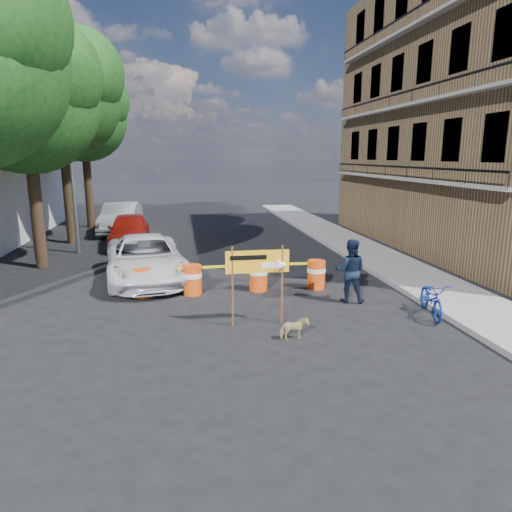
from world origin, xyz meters
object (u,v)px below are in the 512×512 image
object	(u,v)px
barrel_mid_left	(192,279)
dog	(294,329)
detour_sign	(266,267)
barrel_mid_right	(258,276)
pedestrian	(350,271)
barrel_far_left	(142,282)
sedan_red	(129,230)
suv_white	(145,259)
sedan_silver	(121,218)
barrel_far_right	(316,274)
bicycle	(433,282)

from	to	relation	value
barrel_mid_left	dog	distance (m)	4.50
detour_sign	barrel_mid_right	bearing A→B (deg)	84.38
barrel_mid_left	pedestrian	world-z (taller)	pedestrian
barrel_far_left	barrel_mid_right	size ratio (longest dim) A/B	1.00
barrel_mid_right	sedan_red	bearing A→B (deg)	120.24
suv_white	sedan_silver	distance (m)	10.40
pedestrian	dog	size ratio (longest dim) A/B	2.88
dog	sedan_red	distance (m)	12.96
barrel_far_right	sedan_silver	bearing A→B (deg)	121.27
detour_sign	barrel_far_right	bearing A→B (deg)	53.48
barrel_far_left	bicycle	xyz separation A→B (m)	(7.57, -2.86, 0.43)
barrel_far_right	bicycle	bearing A→B (deg)	-52.46
bicycle	suv_white	xyz separation A→B (m)	(-7.61, 4.82, -0.16)
pedestrian	dog	distance (m)	3.40
sedan_silver	sedan_red	bearing A→B (deg)	-75.52
barrel_far_left	sedan_silver	bearing A→B (deg)	99.45
dog	sedan_silver	world-z (taller)	sedan_silver
barrel_mid_right	sedan_silver	xyz separation A→B (m)	(-5.52, 12.04, 0.34)
sedan_red	sedan_silver	bearing A→B (deg)	98.79
sedan_red	sedan_silver	world-z (taller)	sedan_silver
barrel_mid_right	barrel_far_left	bearing A→B (deg)	-177.91
barrel_far_right	suv_white	distance (m)	5.70
barrel_mid_right	suv_white	size ratio (longest dim) A/B	0.17
barrel_far_right	detour_sign	bearing A→B (deg)	-126.87
barrel_mid_right	suv_white	bearing A→B (deg)	152.62
pedestrian	detour_sign	bearing A→B (deg)	49.29
dog	barrel_far_left	bearing A→B (deg)	36.88
barrel_mid_left	pedestrian	xyz separation A→B (m)	(4.42, -1.46, 0.44)
sedan_silver	barrel_mid_right	bearing A→B (deg)	-62.71
barrel_mid_right	pedestrian	distance (m)	2.87
barrel_far_left	sedan_red	world-z (taller)	sedan_red
detour_sign	suv_white	distance (m)	5.79
sedan_silver	barrel_far_right	bearing A→B (deg)	-56.05
barrel_far_right	pedestrian	world-z (taller)	pedestrian
barrel_far_left	barrel_mid_left	xyz separation A→B (m)	(1.46, 0.07, 0.00)
detour_sign	barrel_mid_left	bearing A→B (deg)	121.37
sedan_silver	barrel_far_left	bearing A→B (deg)	-77.87
suv_white	sedan_red	distance (m)	6.30
pedestrian	sedan_silver	xyz separation A→B (m)	(-7.91, 13.56, -0.10)
barrel_far_right	bicycle	world-z (taller)	bicycle
barrel_mid_left	bicycle	distance (m)	6.79
barrel_mid_right	detour_sign	xyz separation A→B (m)	(-0.31, -2.93, 1.00)
dog	barrel_mid_left	bearing A→B (deg)	22.57
barrel_mid_right	bicycle	xyz separation A→B (m)	(4.08, -2.99, 0.43)
detour_sign	bicycle	distance (m)	4.43
detour_sign	dog	distance (m)	1.67
dog	pedestrian	bearing A→B (deg)	-48.64
barrel_far_left	bicycle	distance (m)	8.11
barrel_far_right	barrel_far_left	bearing A→B (deg)	-179.37
barrel_far_right	sedan_silver	world-z (taller)	sedan_silver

